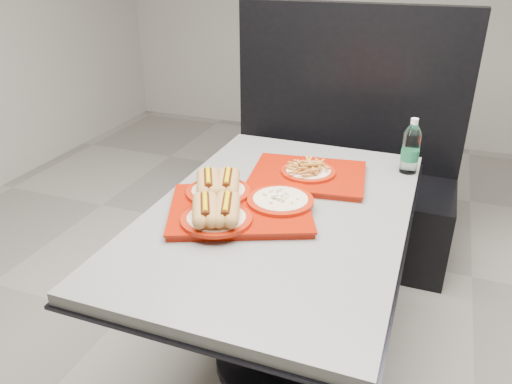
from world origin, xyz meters
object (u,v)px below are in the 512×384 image
at_px(tray_far, 308,173).
at_px(water_bottle, 411,149).
at_px(tray_near, 234,203).
at_px(diner_table, 279,247).
at_px(booth_bench, 337,179).

distance_m(tray_far, water_bottle, 0.44).
bearing_deg(tray_near, water_bottle, 47.37).
relative_size(tray_far, water_bottle, 2.13).
distance_m(tray_near, water_bottle, 0.81).
height_order(diner_table, tray_near, tray_near).
height_order(diner_table, booth_bench, booth_bench).
xyz_separation_m(diner_table, booth_bench, (0.00, 1.09, -0.18)).
bearing_deg(booth_bench, diner_table, -90.00).
height_order(tray_near, water_bottle, water_bottle).
relative_size(tray_near, tray_far, 1.21).
height_order(diner_table, tray_far, tray_far).
bearing_deg(tray_far, diner_table, -95.05).
bearing_deg(diner_table, tray_near, -149.34).
relative_size(diner_table, tray_far, 2.82).
xyz_separation_m(diner_table, tray_far, (0.03, 0.29, 0.19)).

